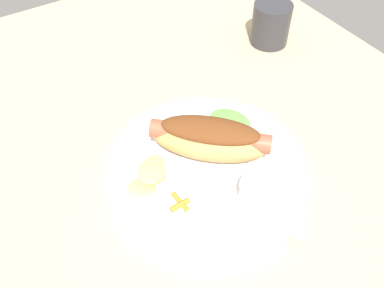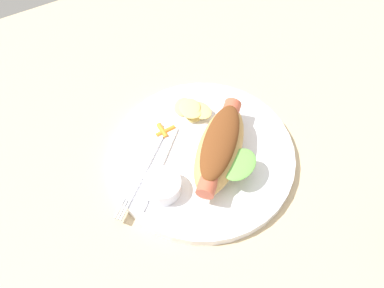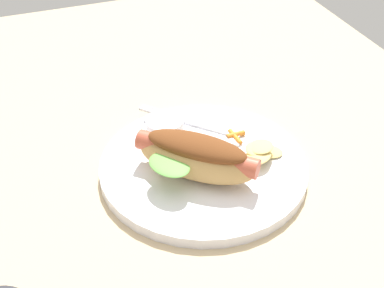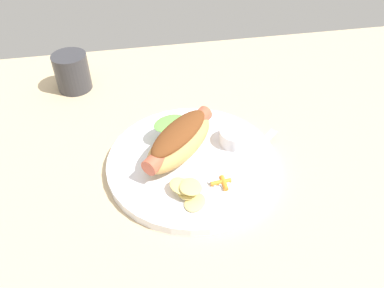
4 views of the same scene
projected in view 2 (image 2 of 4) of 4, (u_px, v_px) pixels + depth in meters
ground_plane at (184, 165)px, 76.61cm from camera, size 120.00×90.00×1.80cm
plate at (203, 157)px, 75.42cm from camera, size 28.73×28.73×1.60cm
hot_dog at (220, 148)px, 71.72cm from camera, size 15.81×16.21×5.88cm
sauce_ramekin at (163, 186)px, 70.29cm from camera, size 5.53×5.53×2.55cm
fork at (143, 169)px, 73.05cm from camera, size 13.45×12.22×0.40cm
knife at (157, 166)px, 73.35cm from camera, size 11.82×11.87×0.36cm
chips_pile at (192, 110)px, 78.02cm from camera, size 6.40×7.60×2.31cm
carrot_garnish at (164, 131)px, 76.67cm from camera, size 3.35×2.78×0.79cm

